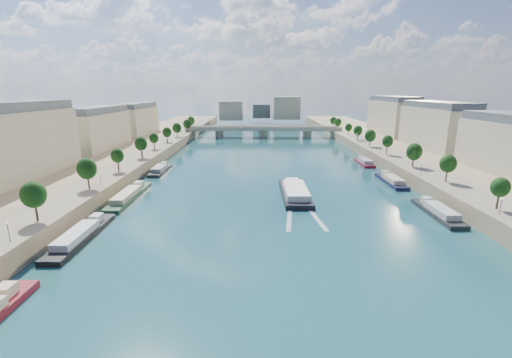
{
  "coord_description": "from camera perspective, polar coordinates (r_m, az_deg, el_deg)",
  "views": [
    {
      "loc": [
        -4.59,
        -30.94,
        33.69
      ],
      "look_at": [
        -4.93,
        78.83,
        5.0
      ],
      "focal_mm": 24.0,
      "sensor_mm": 36.0,
      "label": 1
    }
  ],
  "objects": [
    {
      "name": "ground",
      "position": [
        135.28,
        2.12,
        0.22
      ],
      "size": [
        700.0,
        700.0,
        0.0
      ],
      "primitive_type": "plane",
      "color": "#0E303E",
      "rests_on": "ground"
    },
    {
      "name": "quay_left",
      "position": [
        150.54,
        -26.43,
        1.14
      ],
      "size": [
        44.0,
        520.0,
        5.0
      ],
      "primitive_type": "cube",
      "color": "#9E8460",
      "rests_on": "ground"
    },
    {
      "name": "quay_right",
      "position": [
        154.87,
        29.82,
        1.06
      ],
      "size": [
        44.0,
        520.0,
        5.0
      ],
      "primitive_type": "cube",
      "color": "#9E8460",
      "rests_on": "ground"
    },
    {
      "name": "pave_left",
      "position": [
        143.92,
        -21.2,
        2.17
      ],
      "size": [
        14.0,
        520.0,
        0.1
      ],
      "primitive_type": "cube",
      "color": "gray",
      "rests_on": "quay_left"
    },
    {
      "name": "pave_right",
      "position": [
        147.51,
        24.87,
        2.08
      ],
      "size": [
        14.0,
        520.0,
        0.1
      ],
      "primitive_type": "cube",
      "color": "gray",
      "rests_on": "quay_right"
    },
    {
      "name": "trees_left",
      "position": [
        144.06,
        -20.37,
        4.46
      ],
      "size": [
        4.8,
        268.8,
        8.26
      ],
      "color": "#382B1E",
      "rests_on": "ground"
    },
    {
      "name": "trees_right",
      "position": [
        154.77,
        22.91,
        4.87
      ],
      "size": [
        4.8,
        268.8,
        8.26
      ],
      "color": "#382B1E",
      "rests_on": "ground"
    },
    {
      "name": "lamps_left",
      "position": [
        132.64,
        -21.02,
        2.4
      ],
      "size": [
        0.36,
        200.36,
        4.28
      ],
      "color": "black",
      "rests_on": "ground"
    },
    {
      "name": "lamps_right",
      "position": [
        149.7,
        22.64,
        3.55
      ],
      "size": [
        0.36,
        200.36,
        4.28
      ],
      "color": "black",
      "rests_on": "ground"
    },
    {
      "name": "buildings_left",
      "position": [
        164.91,
        -29.23,
        6.8
      ],
      "size": [
        16.0,
        226.0,
        23.2
      ],
      "color": "#C1B494",
      "rests_on": "ground"
    },
    {
      "name": "buildings_right",
      "position": [
        169.58,
        32.31,
        6.57
      ],
      "size": [
        16.0,
        226.0,
        23.2
      ],
      "color": "#C1B494",
      "rests_on": "ground"
    },
    {
      "name": "skyline",
      "position": [
        351.07,
        1.48,
        11.53
      ],
      "size": [
        79.0,
        42.0,
        22.0
      ],
      "color": "#C1B494",
      "rests_on": "ground"
    },
    {
      "name": "bridge",
      "position": [
        251.35,
        1.24,
        8.11
      ],
      "size": [
        112.0,
        12.0,
        8.15
      ],
      "color": "#C1B79E",
      "rests_on": "ground"
    },
    {
      "name": "tour_barge",
      "position": [
        112.86,
        6.51,
        -2.2
      ],
      "size": [
        8.62,
        29.87,
        4.05
      ],
      "rotation": [
        0.0,
        0.0,
        0.0
      ],
      "color": "black",
      "rests_on": "ground"
    },
    {
      "name": "wake",
      "position": [
        97.64,
        7.53,
        -5.66
      ],
      "size": [
        10.76,
        25.96,
        0.04
      ],
      "color": "silver",
      "rests_on": "ground"
    },
    {
      "name": "moored_barges_left",
      "position": [
        103.72,
        -23.16,
        -5.05
      ],
      "size": [
        5.0,
        120.38,
        3.6
      ],
      "color": "maroon",
      "rests_on": "ground"
    },
    {
      "name": "moored_barges_right",
      "position": [
        110.39,
        27.24,
        -4.35
      ],
      "size": [
        5.0,
        154.65,
        3.6
      ],
      "color": "black",
      "rests_on": "ground"
    }
  ]
}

